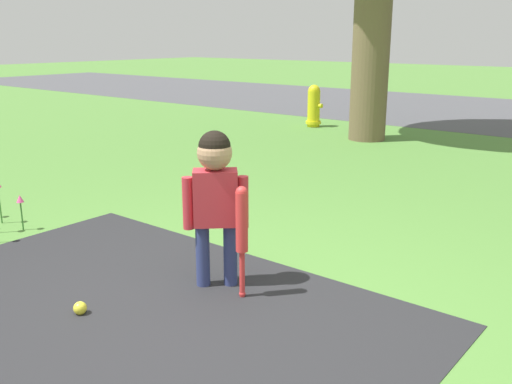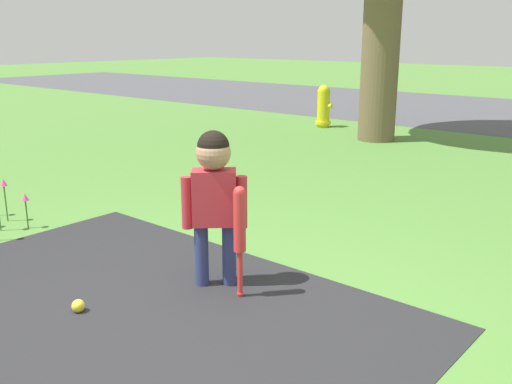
{
  "view_description": "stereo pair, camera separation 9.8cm",
  "coord_description": "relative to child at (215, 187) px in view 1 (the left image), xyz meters",
  "views": [
    {
      "loc": [
        1.96,
        -2.01,
        1.55
      ],
      "look_at": [
        -0.36,
        0.87,
        0.54
      ],
      "focal_mm": 40.0,
      "sensor_mm": 36.0,
      "label": 1
    },
    {
      "loc": [
        2.04,
        -1.95,
        1.55
      ],
      "look_at": [
        -0.36,
        0.87,
        0.54
      ],
      "focal_mm": 40.0,
      "sensor_mm": 36.0,
      "label": 2
    }
  ],
  "objects": [
    {
      "name": "fire_hydrant",
      "position": [
        -3.2,
        5.99,
        -0.29
      ],
      "size": [
        0.31,
        0.27,
        0.73
      ],
      "color": "yellow",
      "rests_on": "ground"
    },
    {
      "name": "ground_plane",
      "position": [
        0.36,
        -0.47,
        -0.65
      ],
      "size": [
        60.0,
        60.0,
        0.0
      ],
      "primitive_type": "plane",
      "color": "#518438"
    },
    {
      "name": "child",
      "position": [
        0.0,
        0.0,
        0.0
      ],
      "size": [
        0.32,
        0.3,
        1.0
      ],
      "rotation": [
        0.0,
        0.0,
        0.74
      ],
      "color": "navy",
      "rests_on": "ground"
    },
    {
      "name": "sports_ball",
      "position": [
        -0.34,
        -0.79,
        -0.61
      ],
      "size": [
        0.08,
        0.08,
        0.08
      ],
      "color": "yellow",
      "rests_on": "ground"
    },
    {
      "name": "baseball_bat",
      "position": [
        0.24,
        -0.03,
        -0.19
      ],
      "size": [
        0.07,
        0.07,
        0.7
      ],
      "color": "red",
      "rests_on": "ground"
    }
  ]
}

